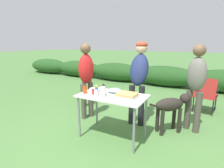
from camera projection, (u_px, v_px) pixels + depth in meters
ground_plane at (112, 136)px, 3.01m from camera, size 60.00×60.00×0.00m
shrub_hedge at (165, 76)px, 6.46m from camera, size 14.40×0.90×0.74m
folding_table at (112, 100)px, 2.86m from camera, size 1.10×0.64×0.74m
food_tray at (127, 95)px, 2.77m from camera, size 0.34×0.29×0.06m
plate_stack at (96, 89)px, 3.14m from camera, size 0.23×0.23×0.03m
mixing_bowl at (114, 90)px, 3.01m from camera, size 0.24×0.24×0.07m
paper_cup_stack at (103, 92)px, 2.73m from camera, size 0.08×0.08×0.16m
bbq_sauce_bottle at (103, 89)px, 2.83m from camera, size 0.07×0.07×0.20m
relish_jar at (96, 89)px, 2.96m from camera, size 0.06×0.06×0.13m
hot_sauce_bottle at (85, 89)px, 2.92m from camera, size 0.07×0.07×0.18m
mayo_bottle at (96, 92)px, 2.80m from camera, size 0.07×0.07×0.14m
ketchup_bottle at (94, 91)px, 2.88m from camera, size 0.06×0.06×0.13m
standing_person_in_navy_coat at (139, 73)px, 3.33m from camera, size 0.39×0.50×1.60m
standing_person_in_dark_puffer at (86, 74)px, 3.57m from camera, size 0.34×0.40×1.56m
standing_person_in_gray_fleece at (86, 68)px, 4.27m from camera, size 0.31×0.36×1.54m
standing_person_in_olive_jacket at (196, 81)px, 3.02m from camera, size 0.42×0.38×1.55m
dog at (172, 106)px, 3.07m from camera, size 0.64×0.64×0.69m
camp_chair_green_behind_table at (205, 93)px, 3.92m from camera, size 0.56×0.66×0.83m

